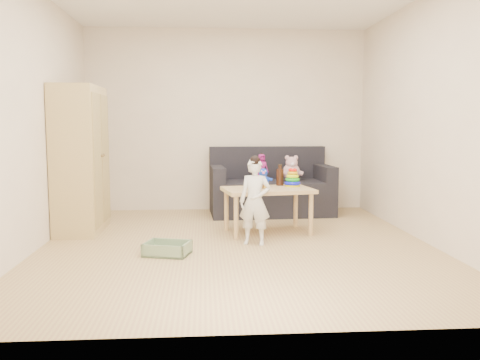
{
  "coord_description": "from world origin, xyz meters",
  "views": [
    {
      "loc": [
        -0.33,
        -5.13,
        1.24
      ],
      "look_at": [
        0.05,
        0.25,
        0.65
      ],
      "focal_mm": 38.0,
      "sensor_mm": 36.0,
      "label": 1
    }
  ],
  "objects": [
    {
      "name": "storage_bin",
      "position": [
        -0.69,
        -0.34,
        0.06
      ],
      "size": [
        0.48,
        0.41,
        0.12
      ],
      "primitive_type": null,
      "rotation": [
        0.0,
        0.0,
        -0.27
      ],
      "color": "gray",
      "rests_on": "ground"
    },
    {
      "name": "blue_plush",
      "position": [
        0.36,
        0.76,
        0.63
      ],
      "size": [
        0.2,
        0.16,
        0.22
      ],
      "primitive_type": null,
      "rotation": [
        0.0,
        0.0,
        0.13
      ],
      "color": "blue",
      "rests_on": "play_table"
    },
    {
      "name": "brown_bottle",
      "position": [
        0.57,
        0.82,
        0.63
      ],
      "size": [
        0.09,
        0.09,
        0.25
      ],
      "color": "black",
      "rests_on": "play_table"
    },
    {
      "name": "wardrobe",
      "position": [
        -1.76,
        0.83,
        0.84
      ],
      "size": [
        0.47,
        0.93,
        1.68
      ],
      "primitive_type": "cube",
      "color": "tan",
      "rests_on": "ground"
    },
    {
      "name": "yellow_book",
      "position": [
        0.28,
        0.68,
        0.52
      ],
      "size": [
        0.23,
        0.23,
        0.01
      ],
      "primitive_type": "cube",
      "rotation": [
        0.0,
        0.0,
        0.35
      ],
      "color": "gold",
      "rests_on": "play_table"
    },
    {
      "name": "sofa",
      "position": [
        0.59,
        1.79,
        0.23
      ],
      "size": [
        1.7,
        0.91,
        0.47
      ],
      "primitive_type": "cube",
      "rotation": [
        0.0,
        0.0,
        0.05
      ],
      "color": "black",
      "rests_on": "ground"
    },
    {
      "name": "play_table",
      "position": [
        0.39,
        0.57,
        0.26
      ],
      "size": [
        1.07,
        0.78,
        0.52
      ],
      "primitive_type": "cube",
      "rotation": [
        0.0,
        0.0,
        0.17
      ],
      "color": "tan",
      "rests_on": "ground"
    },
    {
      "name": "room",
      "position": [
        0.0,
        0.0,
        1.3
      ],
      "size": [
        4.5,
        4.5,
        4.5
      ],
      "color": "tan",
      "rests_on": "ground"
    },
    {
      "name": "ring_stacker",
      "position": [
        0.7,
        0.7,
        0.6
      ],
      "size": [
        0.19,
        0.19,
        0.22
      ],
      "color": "#CCBE0A",
      "rests_on": "play_table"
    },
    {
      "name": "pink_bear",
      "position": [
        0.87,
        1.77,
        0.61
      ],
      "size": [
        0.29,
        0.26,
        0.29
      ],
      "primitive_type": null,
      "rotation": [
        0.0,
        0.0,
        -0.18
      ],
      "color": "#D099A2",
      "rests_on": "sofa"
    },
    {
      "name": "toddler",
      "position": [
        0.19,
        0.03,
        0.44
      ],
      "size": [
        0.37,
        0.3,
        0.87
      ],
      "primitive_type": "imported",
      "rotation": [
        0.0,
        0.0,
        -0.3
      ],
      "color": "silver",
      "rests_on": "ground"
    },
    {
      "name": "doll",
      "position": [
        0.45,
        1.74,
        0.65
      ],
      "size": [
        0.21,
        0.17,
        0.37
      ],
      "primitive_type": "imported",
      "rotation": [
        0.0,
        0.0,
        0.3
      ],
      "color": "#A71F7C",
      "rests_on": "sofa"
    },
    {
      "name": "wooden_figure",
      "position": [
        0.33,
        0.52,
        0.57
      ],
      "size": [
        0.05,
        0.05,
        0.1
      ],
      "primitive_type": null,
      "rotation": [
        0.0,
        0.0,
        0.34
      ],
      "color": "brown",
      "rests_on": "play_table"
    }
  ]
}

